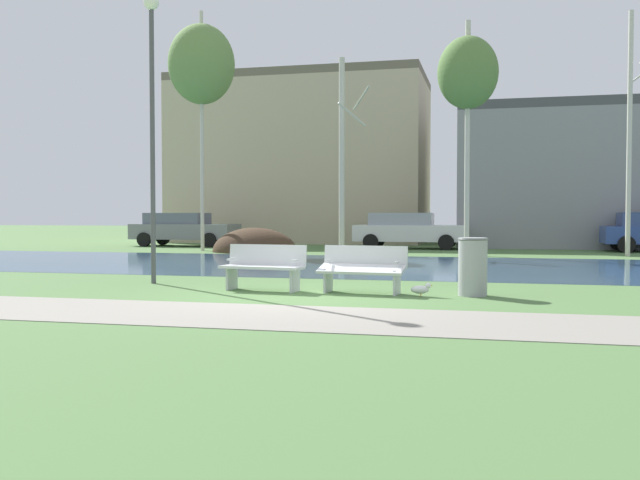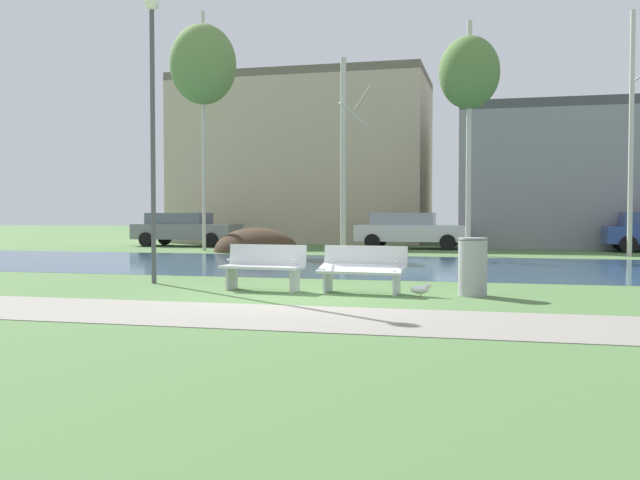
% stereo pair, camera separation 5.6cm
% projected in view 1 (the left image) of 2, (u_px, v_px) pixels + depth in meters
% --- Properties ---
extents(ground_plane, '(120.00, 120.00, 0.00)m').
position_uv_depth(ground_plane, '(383.00, 261.00, 21.85)').
color(ground_plane, '#4C703D').
extents(paved_path_strip, '(60.00, 2.38, 0.01)m').
position_uv_depth(paved_path_strip, '(256.00, 316.00, 10.01)').
color(paved_path_strip, gray).
rests_on(paved_path_strip, ground).
extents(river_band, '(80.00, 8.84, 0.01)m').
position_uv_depth(river_band, '(373.00, 265.00, 19.95)').
color(river_band, '#33516B').
rests_on(river_band, ground).
extents(soil_mound, '(3.32, 2.66, 1.88)m').
position_uv_depth(soil_mound, '(255.00, 252.00, 27.01)').
color(soil_mound, '#423021').
rests_on(soil_mound, ground).
extents(bench_left, '(1.65, 0.73, 0.87)m').
position_uv_depth(bench_left, '(264.00, 266.00, 13.34)').
color(bench_left, silver).
rests_on(bench_left, ground).
extents(bench_right, '(1.65, 0.73, 0.87)m').
position_uv_depth(bench_right, '(363.00, 268.00, 12.89)').
color(bench_right, silver).
rests_on(bench_right, ground).
extents(trash_bin, '(0.53, 0.53, 1.04)m').
position_uv_depth(trash_bin, '(473.00, 266.00, 12.49)').
color(trash_bin, '#999B9E').
rests_on(trash_bin, ground).
extents(seagull, '(0.39, 0.15, 0.24)m').
position_uv_depth(seagull, '(421.00, 289.00, 12.40)').
color(seagull, white).
rests_on(seagull, ground).
extents(streetlamp, '(0.32, 0.32, 6.00)m').
position_uv_depth(streetlamp, '(152.00, 95.00, 14.61)').
color(streetlamp, '#4C4C51').
rests_on(streetlamp, ground).
extents(birch_far_left, '(2.63, 2.63, 9.48)m').
position_uv_depth(birch_far_left, '(201.00, 65.00, 27.80)').
color(birch_far_left, beige).
rests_on(birch_far_left, ground).
extents(birch_left, '(1.20, 2.02, 7.29)m').
position_uv_depth(birch_left, '(342.00, 153.00, 26.27)').
color(birch_left, beige).
rests_on(birch_left, ground).
extents(birch_center_left, '(2.12, 2.12, 8.23)m').
position_uv_depth(birch_center_left, '(468.00, 74.00, 24.62)').
color(birch_center_left, beige).
rests_on(birch_center_left, ground).
extents(birch_center, '(1.50, 2.39, 8.42)m').
position_uv_depth(birch_center, '(631.00, 131.00, 24.09)').
color(birch_center, beige).
rests_on(birch_center, ground).
extents(parked_van_nearest_grey, '(4.79, 2.07, 1.52)m').
position_uv_depth(parked_van_nearest_grey, '(183.00, 228.00, 32.14)').
color(parked_van_nearest_grey, slate).
rests_on(parked_van_nearest_grey, ground).
extents(parked_sedan_second_white, '(4.67, 1.99, 1.52)m').
position_uv_depth(parked_sedan_second_white, '(408.00, 230.00, 29.58)').
color(parked_sedan_second_white, silver).
rests_on(parked_sedan_second_white, ground).
extents(building_beige_block, '(12.91, 6.72, 8.60)m').
position_uv_depth(building_beige_block, '(302.00, 161.00, 37.23)').
color(building_beige_block, '#BCAD8E').
rests_on(building_beige_block, ground).
extents(building_grey_warehouse, '(12.03, 9.79, 6.26)m').
position_uv_depth(building_grey_warehouse, '(592.00, 179.00, 33.03)').
color(building_grey_warehouse, gray).
rests_on(building_grey_warehouse, ground).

